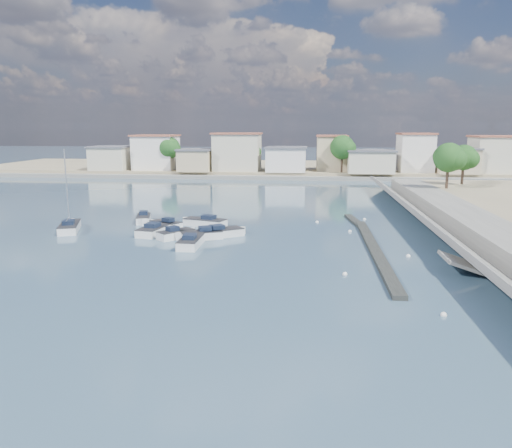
{
  "coord_description": "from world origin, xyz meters",
  "views": [
    {
      "loc": [
        0.88,
        -34.56,
        11.13
      ],
      "look_at": [
        -4.28,
        14.77,
        1.4
      ],
      "focal_mm": 35.0,
      "sensor_mm": 36.0,
      "label": 1
    }
  ],
  "objects": [
    {
      "name": "sailboat",
      "position": [
        -24.83,
        16.22,
        0.42
      ],
      "size": [
        3.68,
        6.14,
        9.0
      ],
      "color": "white",
      "rests_on": "ground"
    },
    {
      "name": "motorboat_d",
      "position": [
        -9.9,
        13.4,
        0.38
      ],
      "size": [
        4.65,
        3.19,
        1.48
      ],
      "color": "white",
      "rests_on": "ground"
    },
    {
      "name": "shore_trees",
      "position": [
        8.34,
        68.11,
        6.22
      ],
      "size": [
        74.56,
        38.32,
        7.92
      ],
      "color": "#38281E",
      "rests_on": "ground"
    },
    {
      "name": "far_town",
      "position": [
        10.71,
        76.92,
        4.93
      ],
      "size": [
        113.01,
        12.8,
        8.35
      ],
      "color": "beige",
      "rests_on": "far_shore_land"
    },
    {
      "name": "motorboat_g",
      "position": [
        -18.32,
        21.44,
        0.38
      ],
      "size": [
        2.5,
        4.48,
        1.48
      ],
      "color": "white",
      "rests_on": "ground"
    },
    {
      "name": "motorboat_a",
      "position": [
        -10.0,
        10.54,
        0.38
      ],
      "size": [
        1.82,
        5.09,
        1.48
      ],
      "color": "white",
      "rests_on": "ground"
    },
    {
      "name": "mooring_buoys",
      "position": [
        6.32,
        12.23,
        0.05
      ],
      "size": [
        8.01,
        31.58,
        0.39
      ],
      "color": "white",
      "rests_on": "ground"
    },
    {
      "name": "motorboat_h",
      "position": [
        -7.66,
        14.9,
        0.38
      ],
      "size": [
        4.71,
        4.02,
        1.48
      ],
      "color": "white",
      "rests_on": "ground"
    },
    {
      "name": "seawall_walkway",
      "position": [
        18.5,
        13.0,
        0.9
      ],
      "size": [
        5.0,
        90.0,
        1.8
      ],
      "primitive_type": "cube",
      "color": "slate",
      "rests_on": "ground"
    },
    {
      "name": "motorboat_f",
      "position": [
        -14.84,
        18.24,
        0.38
      ],
      "size": [
        4.04,
        3.12,
        1.48
      ],
      "color": "white",
      "rests_on": "ground"
    },
    {
      "name": "breakwater",
      "position": [
        6.9,
        12.69,
        0.17
      ],
      "size": [
        2.0,
        31.02,
        0.35
      ],
      "color": "black",
      "rests_on": "ground"
    },
    {
      "name": "far_shore_quay",
      "position": [
        0.0,
        71.0,
        0.4
      ],
      "size": [
        160.0,
        2.5,
        0.8
      ],
      "primitive_type": "cube",
      "color": "slate",
      "rests_on": "ground"
    },
    {
      "name": "motorboat_e",
      "position": [
        -14.98,
        15.67,
        0.38
      ],
      "size": [
        2.94,
        5.75,
        1.48
      ],
      "color": "white",
      "rests_on": "ground"
    },
    {
      "name": "far_shore_land",
      "position": [
        0.0,
        92.0,
        0.7
      ],
      "size": [
        160.0,
        40.0,
        1.4
      ],
      "primitive_type": "cube",
      "color": "gray",
      "rests_on": "ground"
    },
    {
      "name": "motorboat_b",
      "position": [
        -12.16,
        13.71,
        0.38
      ],
      "size": [
        3.65,
        3.82,
        1.48
      ],
      "color": "white",
      "rests_on": "ground"
    },
    {
      "name": "motorboat_c",
      "position": [
        -10.91,
        20.25,
        0.38
      ],
      "size": [
        5.41,
        3.25,
        1.48
      ],
      "color": "white",
      "rests_on": "ground"
    },
    {
      "name": "ground",
      "position": [
        0.0,
        40.0,
        0.0
      ],
      "size": [
        400.0,
        400.0,
        0.0
      ],
      "primitive_type": "plane",
      "color": "#314D62",
      "rests_on": "ground"
    }
  ]
}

